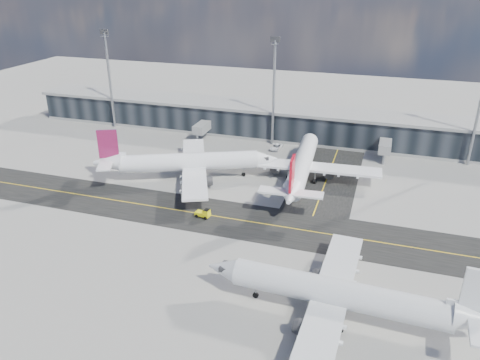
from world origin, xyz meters
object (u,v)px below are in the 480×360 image
at_px(service_van, 276,147).
at_px(airliner_af, 187,162).
at_px(airliner_near, 343,295).
at_px(baggage_tug, 204,213).
at_px(airliner_redtail, 302,165).

bearing_deg(service_van, airliner_af, -112.80).
relative_size(airliner_af, airliner_near, 1.01).
bearing_deg(service_van, baggage_tug, -87.72).
bearing_deg(airliner_redtail, airliner_af, -169.29).
xyz_separation_m(airliner_redtail, baggage_tug, (-14.75, -22.86, -3.15)).
bearing_deg(airliner_near, service_van, 23.68).
xyz_separation_m(airliner_redtail, airliner_near, (14.18, -43.70, -0.19)).
relative_size(airliner_redtail, service_van, 8.27).
bearing_deg(service_van, airliner_redtail, -52.19).
xyz_separation_m(airliner_af, airliner_redtail, (25.47, 6.63, -0.01)).
relative_size(baggage_tug, service_van, 0.63).
relative_size(airliner_redtail, baggage_tug, 13.17).
distance_m(airliner_redtail, airliner_near, 45.95).
bearing_deg(service_van, airliner_near, -60.08).
bearing_deg(airliner_af, airliner_near, 23.19).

